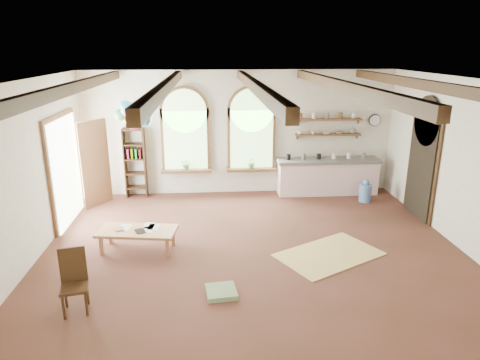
{
  "coord_description": "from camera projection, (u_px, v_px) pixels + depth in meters",
  "views": [
    {
      "loc": [
        -0.8,
        -7.41,
        3.73
      ],
      "look_at": [
        -0.21,
        0.6,
        1.23
      ],
      "focal_mm": 32.0,
      "sensor_mm": 36.0,
      "label": 1
    }
  ],
  "objects": [
    {
      "name": "floor",
      "position": [
        253.0,
        250.0,
        8.23
      ],
      "size": [
        8.0,
        8.0,
        0.0
      ],
      "primitive_type": "plane",
      "color": "#5A2E25",
      "rests_on": "ground"
    },
    {
      "name": "ceiling_beams",
      "position": [
        255.0,
        86.0,
        7.3
      ],
      "size": [
        6.2,
        6.8,
        0.18
      ],
      "primitive_type": null,
      "color": "#392412",
      "rests_on": "ceiling"
    },
    {
      "name": "window_left",
      "position": [
        185.0,
        133.0,
        10.9
      ],
      "size": [
        1.3,
        0.28,
        2.2
      ],
      "color": "brown",
      "rests_on": "floor"
    },
    {
      "name": "window_right",
      "position": [
        252.0,
        132.0,
        11.02
      ],
      "size": [
        1.3,
        0.28,
        2.2
      ],
      "color": "brown",
      "rests_on": "floor"
    },
    {
      "name": "left_doorway",
      "position": [
        65.0,
        171.0,
        9.32
      ],
      "size": [
        0.1,
        1.9,
        2.5
      ],
      "primitive_type": "cube",
      "color": "brown",
      "rests_on": "floor"
    },
    {
      "name": "right_doorway",
      "position": [
        421.0,
        170.0,
        9.6
      ],
      "size": [
        0.1,
        1.3,
        2.4
      ],
      "primitive_type": "cube",
      "color": "black",
      "rests_on": "floor"
    },
    {
      "name": "kitchen_counter",
      "position": [
        327.0,
        176.0,
        11.29
      ],
      "size": [
        2.68,
        0.62,
        0.94
      ],
      "color": "silver",
      "rests_on": "floor"
    },
    {
      "name": "wall_shelf_lower",
      "position": [
        328.0,
        135.0,
        11.14
      ],
      "size": [
        1.7,
        0.24,
        0.04
      ],
      "primitive_type": "cube",
      "color": "brown",
      "rests_on": "wall_back"
    },
    {
      "name": "wall_shelf_upper",
      "position": [
        329.0,
        119.0,
        11.03
      ],
      "size": [
        1.7,
        0.24,
        0.04
      ],
      "primitive_type": "cube",
      "color": "brown",
      "rests_on": "wall_back"
    },
    {
      "name": "wall_clock",
      "position": [
        375.0,
        120.0,
        11.2
      ],
      "size": [
        0.32,
        0.04,
        0.32
      ],
      "primitive_type": "cylinder",
      "rotation": [
        1.57,
        0.0,
        0.0
      ],
      "color": "black",
      "rests_on": "wall_back"
    },
    {
      "name": "bookshelf",
      "position": [
        135.0,
        163.0,
        10.93
      ],
      "size": [
        0.53,
        0.32,
        1.8
      ],
      "color": "#392412",
      "rests_on": "floor"
    },
    {
      "name": "coffee_table",
      "position": [
        137.0,
        232.0,
        8.13
      ],
      "size": [
        1.55,
        0.88,
        0.42
      ],
      "color": "tan",
      "rests_on": "floor"
    },
    {
      "name": "side_chair",
      "position": [
        75.0,
        294.0,
        6.25
      ],
      "size": [
        0.45,
        0.45,
        0.96
      ],
      "color": "#392412",
      "rests_on": "floor"
    },
    {
      "name": "floor_mat",
      "position": [
        329.0,
        254.0,
        8.03
      ],
      "size": [
        2.2,
        1.92,
        0.02
      ],
      "primitive_type": "cube",
      "rotation": [
        0.0,
        0.0,
        0.5
      ],
      "color": "tan",
      "rests_on": "floor"
    },
    {
      "name": "floor_cushion",
      "position": [
        221.0,
        292.0,
        6.75
      ],
      "size": [
        0.52,
        0.52,
        0.08
      ],
      "primitive_type": "cube",
      "rotation": [
        0.0,
        0.0,
        0.12
      ],
      "color": "#6F895E",
      "rests_on": "floor"
    },
    {
      "name": "water_jug_a",
      "position": [
        365.0,
        192.0,
        10.75
      ],
      "size": [
        0.3,
        0.3,
        0.58
      ],
      "color": "#547BB5",
      "rests_on": "floor"
    },
    {
      "name": "water_jug_b",
      "position": [
        364.0,
        183.0,
        11.37
      ],
      "size": [
        0.31,
        0.31,
        0.61
      ],
      "color": "#547BB5",
      "rests_on": "floor"
    },
    {
      "name": "balloon_cluster",
      "position": [
        136.0,
        113.0,
        9.44
      ],
      "size": [
        0.88,
        0.98,
        1.16
      ],
      "color": "silver",
      "rests_on": "floor"
    },
    {
      "name": "table_book",
      "position": [
        115.0,
        229.0,
        8.1
      ],
      "size": [
        0.2,
        0.25,
        0.02
      ],
      "primitive_type": "imported",
      "rotation": [
        0.0,
        0.0,
        0.27
      ],
      "color": "olive",
      "rests_on": "coffee_table"
    },
    {
      "name": "tablet",
      "position": [
        140.0,
        231.0,
        8.04
      ],
      "size": [
        0.26,
        0.29,
        0.01
      ],
      "primitive_type": "cube",
      "rotation": [
        0.0,
        0.0,
        0.42
      ],
      "color": "black",
      "rests_on": "coffee_table"
    },
    {
      "name": "potted_plant_left",
      "position": [
        186.0,
        164.0,
        11.04
      ],
      "size": [
        0.27,
        0.23,
        0.3
      ],
      "primitive_type": "imported",
      "color": "#598C4C",
      "rests_on": "window_left"
    },
    {
      "name": "potted_plant_right",
      "position": [
        252.0,
        163.0,
        11.16
      ],
      "size": [
        0.27,
        0.23,
        0.3
      ],
      "primitive_type": "imported",
      "color": "#598C4C",
      "rests_on": "window_right"
    },
    {
      "name": "shelf_cup_a",
      "position": [
        300.0,
        132.0,
        11.07
      ],
      "size": [
        0.12,
        0.1,
        0.1
      ],
      "primitive_type": "imported",
      "color": "white",
      "rests_on": "wall_shelf_lower"
    },
    {
      "name": "shelf_cup_b",
      "position": [
        313.0,
        132.0,
        11.1
      ],
      "size": [
        0.1,
        0.1,
        0.09
      ],
      "primitive_type": "imported",
      "color": "beige",
      "rests_on": "wall_shelf_lower"
    },
    {
      "name": "shelf_bowl_a",
      "position": [
        326.0,
        133.0,
        11.13
      ],
      "size": [
        0.22,
        0.22,
        0.05
      ],
      "primitive_type": "imported",
      "color": "beige",
      "rests_on": "wall_shelf_lower"
    },
    {
      "name": "shelf_bowl_b",
      "position": [
        339.0,
        133.0,
        11.15
      ],
      "size": [
        0.2,
        0.2,
        0.06
      ],
      "primitive_type": "imported",
      "color": "#8C664C",
      "rests_on": "wall_shelf_lower"
    },
    {
      "name": "shelf_vase",
      "position": [
        353.0,
        130.0,
        11.16
      ],
      "size": [
        0.18,
        0.18,
        0.19
      ],
      "primitive_type": "imported",
      "color": "slate",
      "rests_on": "wall_shelf_lower"
    }
  ]
}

